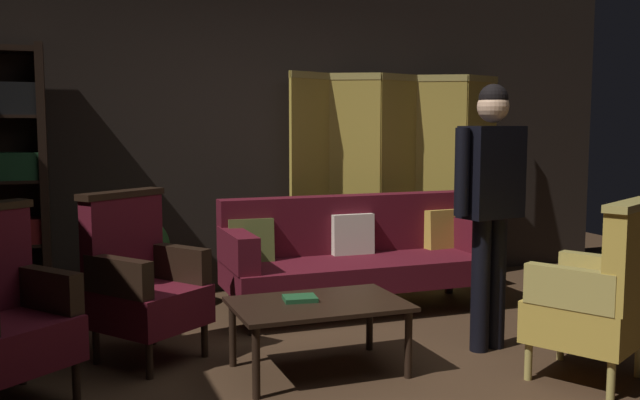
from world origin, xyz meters
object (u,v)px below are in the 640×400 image
object	(u,v)px
velvet_couch	(357,252)
armchair_gilt_accent	(598,297)
standing_figure	(491,192)
folding_screen	(398,175)
armchair_wing_left	(142,281)
coffee_table	(318,310)
potted_plant	(141,257)
book_green_cloth	(300,298)

from	to	relation	value
velvet_couch	armchair_gilt_accent	world-z (taller)	armchair_gilt_accent
standing_figure	folding_screen	bearing A→B (deg)	80.51
armchair_wing_left	velvet_couch	bearing A→B (deg)	20.46
coffee_table	folding_screen	bearing A→B (deg)	52.94
potted_plant	velvet_couch	bearing A→B (deg)	-17.84
armchair_wing_left	book_green_cloth	xyz separation A→B (m)	(0.85, -0.53, -0.06)
potted_plant	book_green_cloth	bearing A→B (deg)	-66.52
standing_figure	armchair_gilt_accent	bearing A→B (deg)	-70.53
armchair_gilt_accent	book_green_cloth	distance (m)	1.69
folding_screen	armchair_wing_left	size ratio (longest dim) A/B	2.03
potted_plant	standing_figure	bearing A→B (deg)	-40.99
folding_screen	armchair_wing_left	bearing A→B (deg)	-150.39
velvet_couch	coffee_table	xyz separation A→B (m)	(-0.78, -1.24, -0.08)
folding_screen	coffee_table	world-z (taller)	folding_screen
folding_screen	velvet_couch	bearing A→B (deg)	-134.17
coffee_table	velvet_couch	bearing A→B (deg)	57.98
velvet_couch	armchair_gilt_accent	xyz separation A→B (m)	(0.65, -1.93, 0.04)
armchair_gilt_accent	standing_figure	bearing A→B (deg)	109.47
velvet_couch	armchair_wing_left	world-z (taller)	armchair_wing_left
armchair_gilt_accent	armchair_wing_left	bearing A→B (deg)	151.39
coffee_table	armchair_wing_left	distance (m)	1.12
coffee_table	book_green_cloth	distance (m)	0.13
velvet_couch	standing_figure	xyz separation A→B (m)	(0.40, -1.22, 0.57)
velvet_couch	standing_figure	bearing A→B (deg)	-72.02
armchair_gilt_accent	book_green_cloth	bearing A→B (deg)	153.57
coffee_table	armchair_gilt_accent	size ratio (longest dim) A/B	0.96
armchair_wing_left	coffee_table	bearing A→B (deg)	-32.75
coffee_table	armchair_gilt_accent	distance (m)	1.58
armchair_wing_left	standing_figure	bearing A→B (deg)	-15.39
folding_screen	standing_figure	bearing A→B (deg)	-99.49
velvet_couch	potted_plant	bearing A→B (deg)	162.16
folding_screen	armchair_gilt_accent	distance (m)	2.72
potted_plant	coffee_table	bearing A→B (deg)	-64.86
armchair_gilt_accent	standing_figure	world-z (taller)	standing_figure
potted_plant	book_green_cloth	xyz separation A→B (m)	(0.73, -1.69, 0.01)
velvet_couch	standing_figure	distance (m)	1.40
book_green_cloth	folding_screen	bearing A→B (deg)	50.34
armchair_wing_left	potted_plant	bearing A→B (deg)	84.44
armchair_wing_left	potted_plant	world-z (taller)	armchair_wing_left
standing_figure	book_green_cloth	xyz separation A→B (m)	(-1.26, 0.05, -0.59)
folding_screen	coffee_table	distance (m)	2.57
velvet_couch	armchair_wing_left	size ratio (longest dim) A/B	2.04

